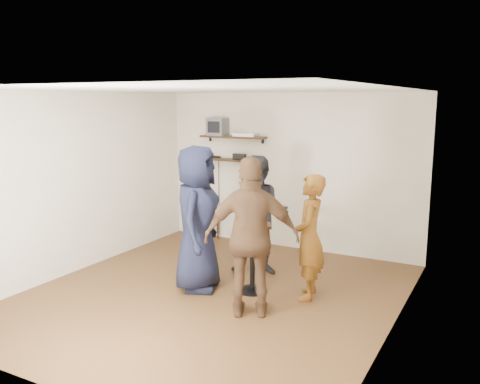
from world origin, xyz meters
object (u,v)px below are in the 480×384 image
(person_plaid, at_px, (309,237))
(person_navy, at_px, (197,218))
(crt_monitor, at_px, (218,127))
(drinks_table, at_px, (252,249))
(dvd_deck, at_px, (246,135))
(person_dark, at_px, (260,216))
(radio, at_px, (239,157))
(person_brown, at_px, (252,238))
(side_table, at_px, (203,215))

(person_plaid, height_order, person_navy, person_navy)
(crt_monitor, height_order, drinks_table, crt_monitor)
(crt_monitor, distance_m, dvd_deck, 0.56)
(person_dark, bearing_deg, person_plaid, -47.45)
(crt_monitor, relative_size, radio, 1.45)
(radio, xyz_separation_m, drinks_table, (1.27, -2.01, -0.94))
(crt_monitor, distance_m, person_navy, 2.68)
(dvd_deck, distance_m, person_plaid, 2.83)
(radio, relative_size, drinks_table, 0.24)
(person_plaid, relative_size, person_navy, 0.83)
(person_dark, relative_size, person_brown, 0.92)
(crt_monitor, height_order, dvd_deck, crt_monitor)
(crt_monitor, height_order, side_table, crt_monitor)
(person_plaid, relative_size, person_brown, 0.85)
(drinks_table, height_order, person_brown, person_brown)
(crt_monitor, xyz_separation_m, person_navy, (1.00, -2.24, -1.06))
(person_dark, xyz_separation_m, person_navy, (-0.46, -0.93, 0.10))
(crt_monitor, xyz_separation_m, person_dark, (1.46, -1.31, -1.16))
(person_brown, bearing_deg, crt_monitor, -79.08)
(radio, bearing_deg, side_table, -164.68)
(radio, relative_size, side_table, 0.40)
(person_plaid, bearing_deg, side_table, -136.10)
(radio, bearing_deg, person_brown, -59.06)
(drinks_table, distance_m, person_dark, 0.78)
(drinks_table, bearing_deg, person_brown, -63.75)
(side_table, relative_size, person_plaid, 0.35)
(crt_monitor, distance_m, person_dark, 2.28)
(crt_monitor, relative_size, dvd_deck, 0.80)
(person_navy, bearing_deg, crt_monitor, 5.35)
(crt_monitor, relative_size, person_plaid, 0.20)
(crt_monitor, height_order, radio, crt_monitor)
(dvd_deck, bearing_deg, person_plaid, -44.62)
(crt_monitor, height_order, person_dark, crt_monitor)
(person_brown, bearing_deg, dvd_deck, -87.36)
(person_dark, bearing_deg, crt_monitor, 119.33)
(radio, height_order, person_plaid, person_plaid)
(radio, bearing_deg, person_dark, -51.69)
(crt_monitor, relative_size, side_table, 0.58)
(radio, height_order, person_brown, person_brown)
(radio, distance_m, person_plaid, 2.80)
(radio, bearing_deg, crt_monitor, 180.00)
(side_table, distance_m, drinks_table, 2.65)
(dvd_deck, xyz_separation_m, person_navy, (0.45, -2.24, -0.94))
(side_table, xyz_separation_m, person_dark, (1.68, -1.14, 0.40))
(drinks_table, xyz_separation_m, person_brown, (0.32, -0.66, 0.35))
(person_navy, distance_m, person_brown, 1.10)
(side_table, distance_m, person_navy, 2.45)
(dvd_deck, distance_m, drinks_table, 2.66)
(person_navy, bearing_deg, person_dark, -45.01)
(person_plaid, relative_size, person_dark, 0.93)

